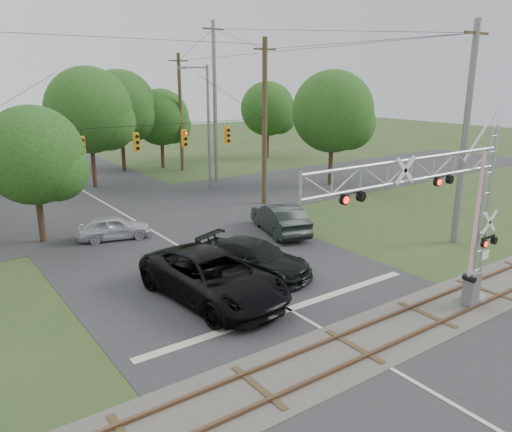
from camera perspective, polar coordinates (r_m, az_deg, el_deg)
ground at (r=16.74m, az=16.27°, el=-17.05°), size 160.00×160.00×0.00m
road_main at (r=23.40m, az=-3.27°, el=-6.68°), size 14.00×90.00×0.02m
road_cross at (r=35.47m, az=-15.46°, el=0.53°), size 90.00×12.00×0.02m
railroad_track at (r=17.81m, az=11.10°, el=-14.44°), size 90.00×3.20×0.17m
crossing_gantry at (r=18.72m, az=20.43°, el=0.74°), size 9.97×0.91×7.14m
traffic_signal_span at (r=31.14m, az=-11.97°, el=9.32°), size 19.34×0.36×11.50m
pickup_black at (r=20.58m, az=-4.93°, el=-6.95°), size 4.03×7.48×1.99m
car_dark at (r=23.08m, az=-0.13°, el=-4.84°), size 4.14×6.02×1.62m
sedan_silver at (r=29.31m, az=-15.95°, el=-1.26°), size 4.28×2.59×1.36m
suv_dark at (r=29.32m, az=2.73°, el=-0.26°), size 3.26×5.63×1.76m
streetlight at (r=40.69m, az=-5.69°, el=10.74°), size 2.62×0.27×9.84m
utility_poles at (r=34.59m, az=-10.59°, el=10.61°), size 25.34×29.17×13.44m
treeline at (r=43.76m, az=-19.59°, el=10.68°), size 49.72×26.17×9.80m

